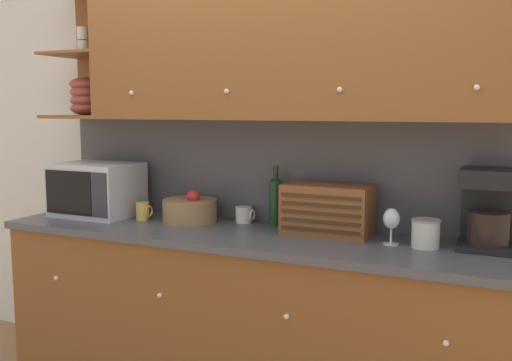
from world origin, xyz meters
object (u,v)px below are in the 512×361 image
at_px(mug, 143,211).
at_px(fruit_basket, 190,210).
at_px(microwave, 97,189).
at_px(mug_blue_second, 244,215).
at_px(bread_box, 328,209).
at_px(coffee_maker, 490,209).
at_px(storage_canister, 426,233).
at_px(wine_glass, 391,220).
at_px(wine_bottle, 276,199).

distance_m(mug, fruit_basket, 0.28).
height_order(microwave, mug_blue_second, microwave).
relative_size(fruit_basket, bread_box, 0.69).
xyz_separation_m(mug, coffee_maker, (1.86, 0.12, 0.14)).
height_order(mug_blue_second, storage_canister, storage_canister).
bearing_deg(storage_canister, mug, -179.29).
distance_m(mug, wine_glass, 1.43).
distance_m(mug, coffee_maker, 1.86).
bearing_deg(coffee_maker, mug, -176.26).
xyz_separation_m(bread_box, wine_glass, (0.34, -0.08, -0.01)).
xyz_separation_m(mug, bread_box, (1.09, 0.09, 0.08)).
bearing_deg(fruit_basket, mug_blue_second, 19.97).
xyz_separation_m(mug_blue_second, coffee_maker, (1.29, -0.06, 0.14)).
height_order(mug_blue_second, coffee_maker, coffee_maker).
bearing_deg(coffee_maker, wine_bottle, 177.18).
height_order(fruit_basket, wine_bottle, wine_bottle).
bearing_deg(microwave, storage_canister, 0.37).
height_order(microwave, coffee_maker, coffee_maker).
relative_size(microwave, mug_blue_second, 4.52).
bearing_deg(wine_glass, coffee_maker, 14.68).
relative_size(bread_box, wine_glass, 2.55).
relative_size(mug_blue_second, coffee_maker, 0.29).
relative_size(fruit_basket, mug_blue_second, 2.89).
height_order(bread_box, wine_glass, bread_box).
distance_m(fruit_basket, storage_canister, 1.32).
bearing_deg(mug_blue_second, mug, -161.87).
bearing_deg(fruit_basket, microwave, -173.46).
bearing_deg(wine_glass, mug, -179.59).
distance_m(mug_blue_second, bread_box, 0.54).
relative_size(mug, coffee_maker, 0.28).
distance_m(microwave, mug, 0.36).
relative_size(microwave, storage_canister, 3.59).
bearing_deg(mug, bread_box, 4.91).
distance_m(bread_box, coffee_maker, 0.77).
distance_m(mug, mug_blue_second, 0.59).
bearing_deg(bread_box, wine_bottle, 166.01).
bearing_deg(wine_bottle, coffee_maker, -2.82).
bearing_deg(coffee_maker, bread_box, -177.93).
bearing_deg(wine_bottle, mug_blue_second, 177.21).
bearing_deg(storage_canister, wine_glass, -176.59).
bearing_deg(mug_blue_second, bread_box, -9.85).
bearing_deg(bread_box, microwave, -176.56).
xyz_separation_m(mug, wine_bottle, (0.76, 0.18, 0.10)).
distance_m(mug, wine_bottle, 0.79).
bearing_deg(wine_bottle, microwave, -171.38).
bearing_deg(storage_canister, microwave, -179.63).
bearing_deg(microwave, fruit_basket, 6.54).
relative_size(wine_bottle, wine_glass, 1.90).
xyz_separation_m(wine_bottle, wine_glass, (0.67, -0.16, -0.03)).
height_order(mug, bread_box, bread_box).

